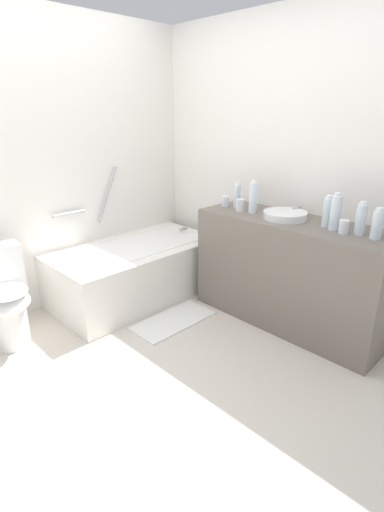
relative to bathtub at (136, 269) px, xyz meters
name	(u,v)px	position (x,y,z in m)	size (l,w,h in m)	color
ground_plane	(142,375)	(-0.70, -0.97, -0.26)	(4.09, 4.09, 0.00)	beige
wall_back_tiled	(25,169)	(-0.70, 0.44, 0.93)	(3.49, 0.10, 2.38)	white
wall_right_mirror	(290,168)	(0.90, -0.97, 0.93)	(0.10, 3.12, 2.38)	white
bathtub	(136,269)	(0.00, 0.00, 0.00)	(1.51, 0.79, 1.15)	white
toilet	(3,298)	(-1.16, 0.04, 0.10)	(0.40, 0.53, 0.73)	white
vanity_counter	(290,273)	(0.59, -1.24, 0.16)	(0.52, 1.53, 0.85)	#6B6056
sink_basin	(285,215)	(0.58, -1.15, 0.62)	(0.33, 0.33, 0.06)	white
sink_faucet	(299,210)	(0.77, -1.15, 0.62)	(0.12, 0.15, 0.07)	silver
water_bottle_0	(361,219)	(0.58, -1.72, 0.70)	(0.07, 0.07, 0.23)	silver
water_bottle_1	(336,213)	(0.56, -1.55, 0.71)	(0.07, 0.07, 0.26)	silver
water_bottle_2	(237,196)	(0.60, -0.66, 0.69)	(0.06, 0.06, 0.21)	silver
water_bottle_3	(327,212)	(0.60, -1.47, 0.70)	(0.06, 0.06, 0.23)	silver
water_bottle_4	(377,225)	(0.56, -1.84, 0.69)	(0.07, 0.07, 0.21)	silver
water_bottle_5	(253,198)	(0.55, -0.87, 0.71)	(0.07, 0.07, 0.26)	silver
drinking_glass_0	(344,227)	(0.53, -1.64, 0.64)	(0.07, 0.07, 0.09)	white
drinking_glass_1	(225,201)	(0.57, -0.56, 0.63)	(0.06, 0.06, 0.09)	white
drinking_glass_2	(240,205)	(0.52, -0.76, 0.64)	(0.07, 0.07, 0.10)	white
bath_mat	(173,321)	(-0.09, -0.60, -0.26)	(0.69, 0.33, 0.01)	white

